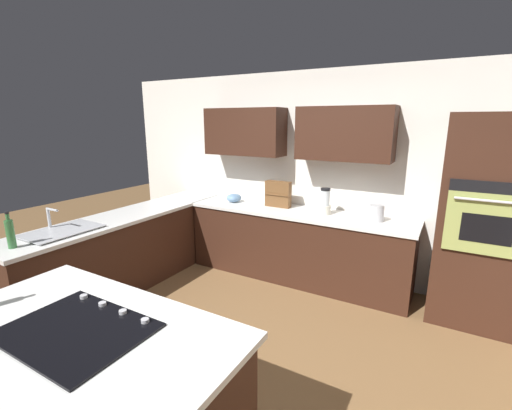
# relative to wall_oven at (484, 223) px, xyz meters

# --- Properties ---
(ground_plane) EXTENTS (14.00, 14.00, 0.00)m
(ground_plane) POSITION_rel_wall_oven_xyz_m (1.85, 1.72, -1.04)
(ground_plane) COLOR brown
(wall_back) EXTENTS (6.00, 0.44, 2.60)m
(wall_back) POSITION_rel_wall_oven_xyz_m (1.91, -0.33, 0.39)
(wall_back) COLOR white
(wall_back) RESTS_ON ground
(lower_cabinets_back) EXTENTS (2.80, 0.60, 0.86)m
(lower_cabinets_back) POSITION_rel_wall_oven_xyz_m (1.95, -0.00, -0.61)
(lower_cabinets_back) COLOR #381E14
(lower_cabinets_back) RESTS_ON ground
(countertop_back) EXTENTS (2.84, 0.64, 0.04)m
(countertop_back) POSITION_rel_wall_oven_xyz_m (1.95, -0.00, -0.16)
(countertop_back) COLOR silver
(countertop_back) RESTS_ON lower_cabinets_back
(lower_cabinets_side) EXTENTS (0.60, 2.90, 0.86)m
(lower_cabinets_side) POSITION_rel_wall_oven_xyz_m (3.67, 1.17, -0.61)
(lower_cabinets_side) COLOR #381E14
(lower_cabinets_side) RESTS_ON ground
(countertop_side) EXTENTS (0.64, 2.94, 0.04)m
(countertop_side) POSITION_rel_wall_oven_xyz_m (3.67, 1.17, -0.16)
(countertop_side) COLOR silver
(countertop_side) RESTS_ON lower_cabinets_side
(island_base) EXTENTS (1.70, 0.93, 0.86)m
(island_base) POSITION_rel_wall_oven_xyz_m (1.97, 2.93, -0.61)
(island_base) COLOR #381E14
(island_base) RESTS_ON ground
(island_top) EXTENTS (1.78, 1.01, 0.04)m
(island_top) POSITION_rel_wall_oven_xyz_m (1.97, 2.93, -0.16)
(island_top) COLOR silver
(island_top) RESTS_ON island_base
(wall_oven) EXTENTS (0.80, 0.66, 2.07)m
(wall_oven) POSITION_rel_wall_oven_xyz_m (0.00, 0.00, 0.00)
(wall_oven) COLOR #381E14
(wall_oven) RESTS_ON ground
(sink_unit) EXTENTS (0.46, 0.70, 0.23)m
(sink_unit) POSITION_rel_wall_oven_xyz_m (3.68, 1.95, -0.12)
(sink_unit) COLOR #515456
(sink_unit) RESTS_ON countertop_side
(cooktop) EXTENTS (0.76, 0.56, 0.03)m
(cooktop) POSITION_rel_wall_oven_xyz_m (1.97, 2.92, -0.13)
(cooktop) COLOR black
(cooktop) RESTS_ON island_top
(blender) EXTENTS (0.15, 0.15, 0.32)m
(blender) POSITION_rel_wall_oven_xyz_m (1.60, -0.03, 0.00)
(blender) COLOR beige
(blender) RESTS_ON countertop_back
(mixing_bowl) EXTENTS (0.21, 0.21, 0.11)m
(mixing_bowl) POSITION_rel_wall_oven_xyz_m (2.90, -0.03, -0.08)
(mixing_bowl) COLOR #668CB2
(mixing_bowl) RESTS_ON countertop_back
(spice_rack) EXTENTS (0.34, 0.11, 0.34)m
(spice_rack) POSITION_rel_wall_oven_xyz_m (2.25, -0.08, 0.03)
(spice_rack) COLOR brown
(spice_rack) RESTS_ON countertop_back
(kettle) EXTENTS (0.16, 0.16, 0.19)m
(kettle) POSITION_rel_wall_oven_xyz_m (1.00, -0.03, -0.04)
(kettle) COLOR #B7BABF
(kettle) RESTS_ON countertop_back
(dish_soap_bottle) EXTENTS (0.07, 0.07, 0.33)m
(dish_soap_bottle) POSITION_rel_wall_oven_xyz_m (3.62, 2.43, 0.00)
(dish_soap_bottle) COLOR #336B38
(dish_soap_bottle) RESTS_ON countertop_side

